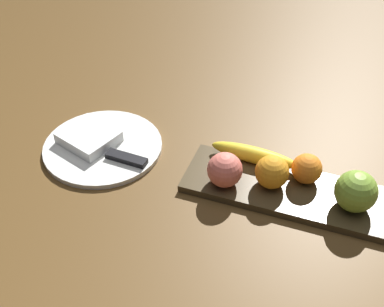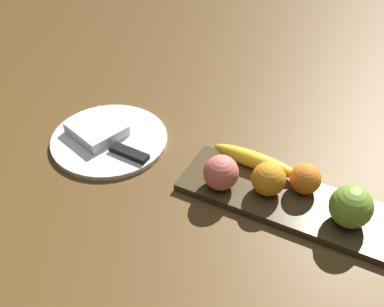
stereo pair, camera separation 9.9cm
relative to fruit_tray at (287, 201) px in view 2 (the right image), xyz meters
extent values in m
plane|color=brown|center=(-0.01, 0.03, -0.01)|extent=(2.40, 2.40, 0.00)
cube|color=#463821|center=(0.00, 0.00, 0.00)|extent=(0.42, 0.14, 0.02)
sphere|color=#81AC38|center=(-0.11, 0.01, 0.05)|extent=(0.08, 0.08, 0.08)
ellipsoid|color=yellow|center=(0.09, -0.05, 0.03)|extent=(0.18, 0.04, 0.03)
sphere|color=orange|center=(-0.02, -0.03, 0.04)|extent=(0.06, 0.06, 0.06)
sphere|color=orange|center=(0.04, 0.00, 0.04)|extent=(0.07, 0.07, 0.07)
sphere|color=#EC7362|center=(0.13, 0.03, 0.04)|extent=(0.07, 0.07, 0.07)
cylinder|color=white|center=(0.41, 0.00, 0.00)|extent=(0.26, 0.26, 0.01)
cube|color=white|center=(0.45, 0.00, 0.02)|extent=(0.14, 0.13, 0.02)
cube|color=silver|center=(0.40, 0.02, 0.00)|extent=(0.15, 0.03, 0.00)
cube|color=black|center=(0.34, 0.03, 0.01)|extent=(0.09, 0.03, 0.01)
camera|label=1|loc=(-0.05, 0.71, 0.68)|focal=46.05mm
camera|label=2|loc=(-0.14, 0.67, 0.68)|focal=46.05mm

